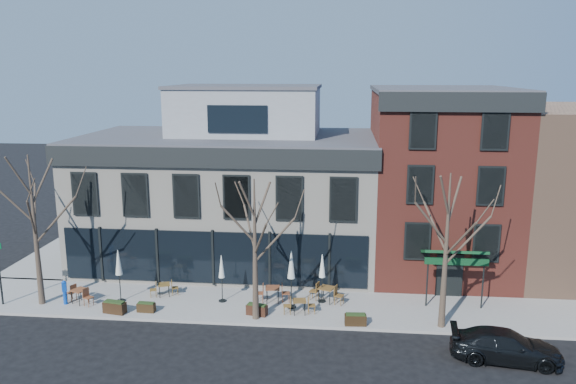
# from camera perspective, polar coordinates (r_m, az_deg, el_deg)

# --- Properties ---
(ground) EXTENTS (120.00, 120.00, 0.00)m
(ground) POSITION_cam_1_polar(r_m,az_deg,el_deg) (32.64, -7.50, -9.73)
(ground) COLOR black
(ground) RESTS_ON ground
(sidewalk_front) EXTENTS (33.50, 4.70, 0.15)m
(sidewalk_front) POSITION_cam_1_polar(r_m,az_deg,el_deg) (30.10, -2.28, -11.44)
(sidewalk_front) COLOR gray
(sidewalk_front) RESTS_ON ground
(sidewalk_side) EXTENTS (4.50, 12.00, 0.15)m
(sidewalk_side) POSITION_cam_1_polar(r_m,az_deg,el_deg) (41.71, -20.89, -5.41)
(sidewalk_side) COLOR gray
(sidewalk_side) RESTS_ON ground
(corner_building) EXTENTS (18.39, 10.39, 11.10)m
(corner_building) POSITION_cam_1_polar(r_m,az_deg,el_deg) (35.99, -5.78, 0.27)
(corner_building) COLOR beige
(corner_building) RESTS_ON ground
(red_brick_building) EXTENTS (8.20, 11.78, 11.18)m
(red_brick_building) POSITION_cam_1_polar(r_m,az_deg,el_deg) (35.52, 15.06, 1.25)
(red_brick_building) COLOR maroon
(red_brick_building) RESTS_ON ground
(tree_corner) EXTENTS (3.93, 3.98, 7.92)m
(tree_corner) POSITION_cam_1_polar(r_m,az_deg,el_deg) (31.53, -24.31, -3.40)
(tree_corner) COLOR #382B21
(tree_corner) RESTS_ON sidewalk_front
(tree_mid) EXTENTS (3.50, 3.55, 7.04)m
(tree_mid) POSITION_cam_1_polar(r_m,az_deg,el_deg) (27.18, -3.35, -5.71)
(tree_mid) COLOR #382B21
(tree_mid) RESTS_ON sidewalk_front
(tree_right) EXTENTS (3.72, 3.77, 7.48)m
(tree_right) POSITION_cam_1_polar(r_m,az_deg,el_deg) (27.24, 15.78, -5.63)
(tree_right) COLOR #382B21
(tree_right) RESTS_ON sidewalk_front
(parked_sedan) EXTENTS (4.80, 2.40, 1.34)m
(parked_sedan) POSITION_cam_1_polar(r_m,az_deg,el_deg) (26.49, 21.26, -14.38)
(parked_sedan) COLOR black
(parked_sedan) RESTS_ON ground
(call_box) EXTENTS (0.27, 0.27, 1.34)m
(call_box) POSITION_cam_1_polar(r_m,az_deg,el_deg) (31.99, -21.74, -9.36)
(call_box) COLOR #0E45B8
(call_box) RESTS_ON sidewalk_front
(cafe_set_0) EXTENTS (1.78, 1.14, 0.93)m
(cafe_set_0) POSITION_cam_1_polar(r_m,az_deg,el_deg) (31.92, -20.39, -9.74)
(cafe_set_0) COLOR brown
(cafe_set_0) RESTS_ON sidewalk_front
(cafe_set_1) EXTENTS (1.59, 0.92, 0.82)m
(cafe_set_1) POSITION_cam_1_polar(r_m,az_deg,el_deg) (31.65, -12.48, -9.54)
(cafe_set_1) COLOR brown
(cafe_set_1) RESTS_ON sidewalk_front
(cafe_set_3) EXTENTS (1.90, 0.82, 0.98)m
(cafe_set_3) POSITION_cam_1_polar(r_m,az_deg,el_deg) (30.16, -1.57, -10.19)
(cafe_set_3) COLOR brown
(cafe_set_3) RESTS_ON sidewalk_front
(cafe_set_4) EXTENTS (1.69, 0.75, 0.87)m
(cafe_set_4) POSITION_cam_1_polar(r_m,az_deg,el_deg) (28.82, 1.17, -11.42)
(cafe_set_4) COLOR brown
(cafe_set_4) RESTS_ON sidewalk_front
(cafe_set_5) EXTENTS (1.94, 1.11, 1.00)m
(cafe_set_5) POSITION_cam_1_polar(r_m,az_deg,el_deg) (30.17, 3.93, -10.19)
(cafe_set_5) COLOR brown
(cafe_set_5) RESTS_ON sidewalk_front
(umbrella_0) EXTENTS (0.46, 0.46, 2.85)m
(umbrella_0) POSITION_cam_1_polar(r_m,az_deg,el_deg) (30.97, -16.83, -7.14)
(umbrella_0) COLOR black
(umbrella_0) RESTS_ON sidewalk_front
(umbrella_2) EXTENTS (0.41, 0.41, 2.56)m
(umbrella_2) POSITION_cam_1_polar(r_m,az_deg,el_deg) (29.92, -6.76, -7.79)
(umbrella_2) COLOR black
(umbrella_2) RESTS_ON sidewalk_front
(umbrella_3) EXTENTS (0.49, 0.49, 3.05)m
(umbrella_3) POSITION_cam_1_polar(r_m,az_deg,el_deg) (28.86, 0.34, -7.72)
(umbrella_3) COLOR black
(umbrella_3) RESTS_ON sidewalk_front
(umbrella_4) EXTENTS (0.42, 0.42, 2.64)m
(umbrella_4) POSITION_cam_1_polar(r_m,az_deg,el_deg) (29.70, 3.49, -7.76)
(umbrella_4) COLOR black
(umbrella_4) RESTS_ON sidewalk_front
(planter_0) EXTENTS (1.20, 0.66, 0.64)m
(planter_0) POSITION_cam_1_polar(r_m,az_deg,el_deg) (30.22, -17.20, -11.10)
(planter_0) COLOR black
(planter_0) RESTS_ON sidewalk_front
(planter_1) EXTENTS (0.92, 0.41, 0.51)m
(planter_1) POSITION_cam_1_polar(r_m,az_deg,el_deg) (29.96, -14.21, -11.26)
(planter_1) COLOR black
(planter_1) RESTS_ON sidewalk_front
(planter_2) EXTENTS (1.10, 0.64, 0.58)m
(planter_2) POSITION_cam_1_polar(r_m,az_deg,el_deg) (28.77, -3.18, -11.83)
(planter_2) COLOR #321A10
(planter_2) RESTS_ON sidewalk_front
(planter_3) EXTENTS (1.06, 0.48, 0.58)m
(planter_3) POSITION_cam_1_polar(r_m,az_deg,el_deg) (27.88, 6.87, -12.72)
(planter_3) COLOR black
(planter_3) RESTS_ON sidewalk_front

